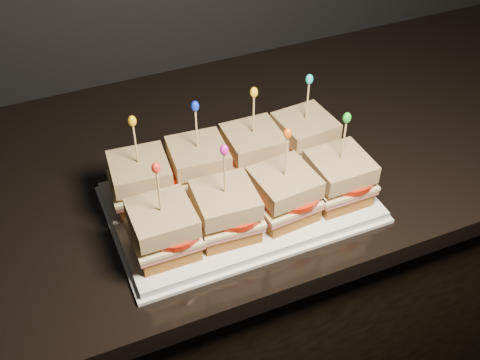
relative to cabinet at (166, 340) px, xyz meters
name	(u,v)px	position (x,y,z in m)	size (l,w,h in m)	color
cabinet	(166,340)	(0.00, 0.00, 0.00)	(2.11, 0.59, 0.89)	black
granite_slab	(144,182)	(0.00, 0.00, 0.46)	(2.15, 0.63, 0.04)	black
platter	(240,202)	(0.12, -0.14, 0.49)	(0.40, 0.24, 0.02)	white
platter_rim	(240,205)	(0.12, -0.14, 0.48)	(0.41, 0.26, 0.01)	white
sandwich_0_bread_bot	(143,194)	(-0.02, -0.08, 0.51)	(0.08, 0.08, 0.02)	brown
sandwich_0_ham	(142,186)	(-0.02, -0.08, 0.53)	(0.09, 0.09, 0.01)	#C55857
sandwich_0_cheese	(141,183)	(-0.02, -0.08, 0.53)	(0.09, 0.09, 0.01)	beige
sandwich_0_tomato	(149,180)	(-0.01, -0.09, 0.54)	(0.08, 0.08, 0.01)	#B51A09
sandwich_0_bread_top	(139,170)	(-0.02, -0.08, 0.56)	(0.09, 0.09, 0.03)	#512A10
sandwich_0_pick	(136,146)	(-0.02, -0.08, 0.61)	(0.00, 0.00, 0.09)	tan
sandwich_0_frill	(132,121)	(-0.02, -0.08, 0.65)	(0.01, 0.01, 0.02)	#EDA20E
sandwich_1_bread_bot	(199,178)	(0.07, -0.08, 0.51)	(0.08, 0.08, 0.02)	brown
sandwich_1_ham	(199,171)	(0.07, -0.08, 0.53)	(0.09, 0.09, 0.01)	#C55857
sandwich_1_cheese	(199,167)	(0.07, -0.08, 0.53)	(0.09, 0.09, 0.01)	beige
sandwich_1_tomato	(207,164)	(0.09, -0.09, 0.54)	(0.08, 0.08, 0.01)	#B51A09
sandwich_1_bread_top	(198,154)	(0.07, -0.08, 0.56)	(0.09, 0.09, 0.03)	#512A10
sandwich_1_pick	(197,131)	(0.07, -0.08, 0.61)	(0.00, 0.00, 0.09)	tan
sandwich_1_frill	(195,106)	(0.07, -0.08, 0.65)	(0.01, 0.01, 0.02)	#0A2BD9
sandwich_2_bread_bot	(253,164)	(0.17, -0.08, 0.51)	(0.08, 0.08, 0.02)	brown
sandwich_2_ham	(253,156)	(0.17, -0.08, 0.53)	(0.09, 0.09, 0.01)	#C55857
sandwich_2_cheese	(253,153)	(0.17, -0.08, 0.53)	(0.09, 0.09, 0.01)	beige
sandwich_2_tomato	(261,150)	(0.18, -0.09, 0.54)	(0.08, 0.08, 0.01)	#B51A09
sandwich_2_bread_top	(253,140)	(0.17, -0.08, 0.56)	(0.09, 0.09, 0.03)	#512A10
sandwich_2_pick	(254,117)	(0.17, -0.08, 0.61)	(0.00, 0.00, 0.09)	tan
sandwich_2_frill	(254,92)	(0.17, -0.08, 0.65)	(0.01, 0.01, 0.02)	yellow
sandwich_3_bread_bot	(303,150)	(0.26, -0.08, 0.51)	(0.08, 0.08, 0.02)	brown
sandwich_3_ham	(304,143)	(0.26, -0.08, 0.53)	(0.09, 0.09, 0.01)	#C55857
sandwich_3_cheese	(304,139)	(0.26, -0.08, 0.53)	(0.09, 0.09, 0.01)	beige
sandwich_3_tomato	(313,136)	(0.27, -0.09, 0.54)	(0.08, 0.08, 0.01)	#B51A09
sandwich_3_bread_top	(305,126)	(0.26, -0.08, 0.56)	(0.09, 0.09, 0.03)	#512A10
sandwich_3_pick	(307,104)	(0.26, -0.08, 0.61)	(0.00, 0.00, 0.09)	tan
sandwich_3_frill	(309,79)	(0.26, -0.08, 0.65)	(0.01, 0.01, 0.02)	#11BAB0
sandwich_4_bread_bot	(165,243)	(-0.02, -0.19, 0.51)	(0.08, 0.08, 0.02)	brown
sandwich_4_ham	(164,235)	(-0.02, -0.19, 0.53)	(0.09, 0.09, 0.01)	#C55857
sandwich_4_cheese	(164,232)	(-0.02, -0.19, 0.53)	(0.09, 0.09, 0.01)	beige
sandwich_4_tomato	(173,228)	(-0.01, -0.20, 0.54)	(0.08, 0.08, 0.01)	#B51A09
sandwich_4_bread_top	(162,218)	(-0.02, -0.19, 0.56)	(0.09, 0.09, 0.03)	#512A10
sandwich_4_pick	(159,194)	(-0.02, -0.19, 0.61)	(0.00, 0.00, 0.09)	tan
sandwich_4_frill	(156,168)	(-0.02, -0.19, 0.65)	(0.01, 0.01, 0.02)	red
sandwich_5_bread_bot	(226,224)	(0.07, -0.19, 0.51)	(0.08, 0.08, 0.02)	brown
sandwich_5_ham	(226,217)	(0.07, -0.19, 0.53)	(0.09, 0.09, 0.01)	#C55857
sandwich_5_cheese	(226,213)	(0.07, -0.19, 0.53)	(0.09, 0.09, 0.01)	beige
sandwich_5_tomato	(235,210)	(0.09, -0.20, 0.54)	(0.08, 0.08, 0.01)	#B51A09
sandwich_5_bread_top	(225,200)	(0.07, -0.19, 0.56)	(0.09, 0.09, 0.03)	#512A10
sandwich_5_pick	(225,176)	(0.07, -0.19, 0.61)	(0.00, 0.00, 0.09)	tan
sandwich_5_frill	(224,150)	(0.07, -0.19, 0.65)	(0.01, 0.01, 0.02)	#CC179A
sandwich_6_bread_bot	(283,207)	(0.17, -0.19, 0.51)	(0.08, 0.08, 0.02)	brown
sandwich_6_ham	(283,199)	(0.17, -0.19, 0.53)	(0.09, 0.09, 0.01)	#C55857
sandwich_6_cheese	(284,196)	(0.17, -0.19, 0.53)	(0.09, 0.09, 0.01)	beige
sandwich_6_tomato	(293,193)	(0.18, -0.20, 0.54)	(0.08, 0.08, 0.01)	#B51A09
sandwich_6_bread_top	(284,183)	(0.17, -0.19, 0.56)	(0.09, 0.09, 0.03)	#512A10
sandwich_6_pick	(286,159)	(0.17, -0.19, 0.61)	(0.00, 0.00, 0.09)	tan
sandwich_6_frill	(288,133)	(0.17, -0.19, 0.65)	(0.01, 0.01, 0.02)	#E8580C
sandwich_7_bread_bot	(337,191)	(0.26, -0.19, 0.51)	(0.08, 0.08, 0.02)	brown
sandwich_7_ham	(338,183)	(0.26, -0.19, 0.53)	(0.09, 0.09, 0.01)	#C55857
sandwich_7_cheese	(338,180)	(0.26, -0.19, 0.53)	(0.09, 0.09, 0.01)	beige
sandwich_7_tomato	(348,176)	(0.27, -0.20, 0.54)	(0.08, 0.08, 0.01)	#B51A09
sandwich_7_bread_top	(340,166)	(0.26, -0.19, 0.56)	(0.09, 0.09, 0.03)	#512A10
sandwich_7_pick	(343,143)	(0.26, -0.19, 0.61)	(0.00, 0.00, 0.09)	tan
sandwich_7_frill	(347,118)	(0.26, -0.19, 0.65)	(0.01, 0.01, 0.02)	green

